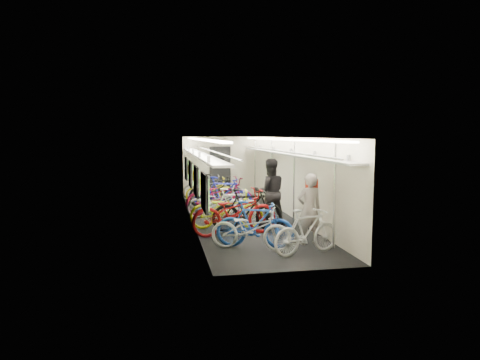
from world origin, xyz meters
name	(u,v)px	position (x,y,z in m)	size (l,w,h in m)	color
train_car_shell	(227,162)	(-0.36, 0.71, 1.66)	(10.00, 10.00, 10.00)	black
bicycle_0	(251,229)	(-0.49, -3.43, 0.46)	(0.61, 1.75, 0.92)	#B4B4B9
bicycle_1	(255,224)	(-0.37, -3.27, 0.52)	(0.49, 1.73, 1.04)	#1B48A7
bicycle_2	(235,212)	(-0.60, -2.01, 0.57)	(0.76, 2.19, 1.15)	maroon
bicycle_3	(248,210)	(-0.20, -1.66, 0.56)	(0.52, 1.85, 1.11)	black
bicycle_4	(226,210)	(-0.68, -1.25, 0.51)	(0.68, 1.95, 1.02)	#CAD814
bicycle_5	(233,206)	(-0.42, -0.67, 0.51)	(0.48, 1.68, 1.01)	silver
bicycle_6	(217,203)	(-0.76, 0.15, 0.47)	(0.62, 1.79, 0.94)	silver
bicycle_7	(223,195)	(-0.44, 1.07, 0.58)	(0.54, 1.92, 1.16)	#1C24AB
bicycle_8	(220,196)	(-0.57, 0.81, 0.58)	(0.77, 2.21, 1.16)	maroon
bicycle_9	(217,191)	(-0.53, 1.96, 0.58)	(0.55, 1.94, 1.17)	black
bicycle_10	(210,190)	(-0.62, 3.01, 0.47)	(0.63, 1.79, 0.94)	yellow
bicycle_11	(307,232)	(0.58, -3.98, 0.48)	(0.46, 1.61, 0.97)	silver
bicycle_12	(206,188)	(-0.68, 3.89, 0.47)	(0.62, 1.79, 0.94)	slate
passenger_near	(309,209)	(0.91, -3.20, 0.81)	(0.59, 0.39, 1.62)	gray
passenger_mid	(270,192)	(0.53, -1.08, 0.92)	(0.89, 0.70, 1.84)	black
backpack	(312,187)	(1.01, -3.04, 1.28)	(0.26, 0.14, 0.38)	#B52512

